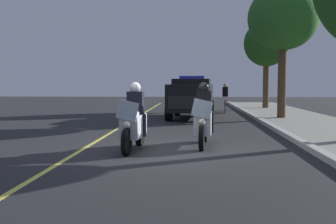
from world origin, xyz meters
TOP-DOWN VIEW (x-y plane):
  - ground_plane at (0.00, 0.00)m, footprint 80.00×80.00m
  - curb_strip at (0.00, 3.64)m, footprint 48.00×0.24m
  - lane_stripe_center at (0.00, -2.13)m, footprint 48.00×0.12m
  - police_motorcycle_lead_left at (0.12, -0.80)m, footprint 2.14×0.62m
  - police_motorcycle_lead_right at (-0.69, 0.97)m, footprint 2.14×0.62m
  - police_suv at (-9.44, 0.60)m, footprint 5.03×2.38m
  - cyclist_background at (-13.20, 2.51)m, footprint 1.76×0.34m
  - tree_far_back at (-8.83, 4.78)m, footprint 3.22×3.22m
  - tree_behind_suv at (-16.48, 5.39)m, footprint 2.92×2.92m

SIDE VIEW (x-z plane):
  - ground_plane at x=0.00m, z-range 0.00..0.00m
  - lane_stripe_center at x=0.00m, z-range 0.00..0.01m
  - curb_strip at x=0.00m, z-range 0.00..0.15m
  - police_motorcycle_lead_left at x=0.12m, z-range -0.16..1.56m
  - police_motorcycle_lead_right at x=-0.69m, z-range -0.16..1.56m
  - cyclist_background at x=-13.20m, z-range 0.00..1.69m
  - police_suv at x=-9.44m, z-range 0.04..2.09m
  - tree_behind_suv at x=-16.48m, z-range 1.40..7.06m
  - tree_far_back at x=-8.83m, z-range 1.61..7.67m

